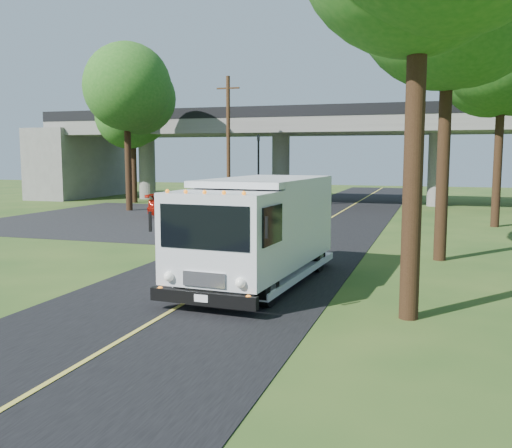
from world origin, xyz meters
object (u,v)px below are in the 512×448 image
at_px(utility_pole, 228,143).
at_px(pedestrian, 256,205).
at_px(tree_right_far, 507,65).
at_px(tree_left_lot, 128,93).
at_px(traffic_signal, 258,163).
at_px(red_sedan, 189,206).
at_px(tree_left_far, 134,108).
at_px(step_van, 258,227).

height_order(utility_pole, pedestrian, utility_pole).
distance_m(tree_right_far, tree_left_lot, 23.09).
bearing_deg(traffic_signal, utility_pole, -126.87).
relative_size(tree_right_far, tree_left_lot, 1.05).
bearing_deg(tree_right_far, red_sedan, -176.69).
bearing_deg(utility_pole, tree_left_far, 157.57).
relative_size(red_sedan, pedestrian, 2.65).
bearing_deg(tree_left_far, utility_pole, -22.43).
relative_size(traffic_signal, red_sedan, 1.03).
xyz_separation_m(tree_right_far, red_sedan, (-17.29, -1.00, -7.57)).
xyz_separation_m(traffic_signal, pedestrian, (2.18, -7.37, -2.24)).
distance_m(tree_right_far, red_sedan, 18.90).
relative_size(tree_left_far, red_sedan, 1.95).
distance_m(tree_left_lot, pedestrian, 12.57).
relative_size(utility_pole, pedestrian, 4.71).
relative_size(step_van, red_sedan, 1.49).
relative_size(tree_left_far, step_van, 1.31).
distance_m(tree_right_far, pedestrian, 15.00).
relative_size(traffic_signal, step_van, 0.69).
relative_size(traffic_signal, pedestrian, 2.72).
bearing_deg(traffic_signal, red_sedan, -106.24).
bearing_deg(utility_pole, step_van, -67.39).
bearing_deg(tree_left_lot, pedestrian, -17.83).
relative_size(tree_right_far, pedestrian, 5.75).
bearing_deg(step_van, tree_left_far, 130.07).
height_order(traffic_signal, step_van, traffic_signal).
bearing_deg(utility_pole, traffic_signal, 53.13).
relative_size(utility_pole, red_sedan, 1.78).
bearing_deg(traffic_signal, step_van, -72.59).
xyz_separation_m(step_van, pedestrian, (-4.92, 15.29, -0.72)).
relative_size(tree_left_lot, tree_left_far, 1.06).
height_order(tree_left_lot, red_sedan, tree_left_lot).
distance_m(traffic_signal, red_sedan, 7.86).
bearing_deg(tree_right_far, tree_left_lot, 175.03).
height_order(traffic_signal, red_sedan, traffic_signal).
bearing_deg(traffic_signal, tree_left_lot, -151.89).
bearing_deg(tree_right_far, step_van, -116.14).
xyz_separation_m(traffic_signal, tree_left_far, (-10.79, 1.84, 4.25)).
distance_m(tree_left_far, red_sedan, 14.21).
relative_size(tree_left_lot, red_sedan, 2.07).
bearing_deg(red_sedan, tree_left_far, 42.57).
xyz_separation_m(utility_pole, tree_right_far, (16.71, -4.16, 3.71)).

